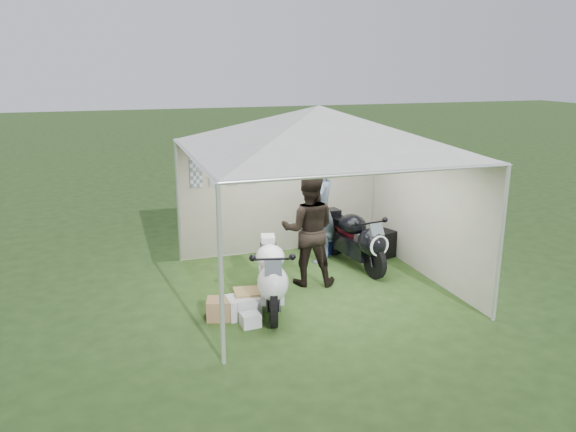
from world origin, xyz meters
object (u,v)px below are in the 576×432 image
object	(u,v)px
crate_1	(247,301)
crate_2	(250,320)
motorcycle_white	(271,275)
crate_3	(223,309)
paddock_stand	(332,245)
motorcycle_black	(357,239)
crate_0	(243,307)
person_blue_jacket	(322,211)
canopy_tent	(318,133)
equipment_box	(380,244)
person_dark_jacket	(308,230)

from	to	relation	value
crate_1	crate_2	world-z (taller)	crate_1
motorcycle_white	crate_3	distance (m)	0.88
paddock_stand	crate_2	xyz separation A→B (m)	(-2.33, -2.65, -0.06)
motorcycle_black	crate_0	size ratio (longest dim) A/B	4.30
motorcycle_white	motorcycle_black	xyz separation A→B (m)	(1.99, 1.25, 0.00)
person_blue_jacket	crate_2	distance (m)	3.13
canopy_tent	motorcycle_black	bearing A→B (deg)	30.65
paddock_stand	equipment_box	distance (m)	0.95
person_dark_jacket	motorcycle_black	bearing A→B (deg)	-139.17
person_blue_jacket	crate_1	distance (m)	2.73
crate_2	crate_0	bearing A→B (deg)	93.06
motorcycle_black	crate_1	bearing A→B (deg)	-159.17
person_dark_jacket	equipment_box	distance (m)	2.09
equipment_box	crate_2	distance (m)	3.79
person_blue_jacket	crate_2	size ratio (longest dim) A/B	7.22
canopy_tent	crate_3	distance (m)	3.08
canopy_tent	motorcycle_white	xyz separation A→B (m)	(-0.98, -0.65, -2.02)
paddock_stand	crate_1	size ratio (longest dim) A/B	1.11
person_dark_jacket	crate_1	bearing A→B (deg)	51.65
motorcycle_black	crate_3	xyz separation A→B (m)	(-2.76, -1.36, -0.40)
equipment_box	crate_0	xyz separation A→B (m)	(-3.15, -1.79, -0.10)
crate_2	motorcycle_white	bearing A→B (deg)	47.06
crate_3	crate_0	bearing A→B (deg)	-4.51
motorcycle_white	crate_2	bearing A→B (deg)	-119.75
person_blue_jacket	equipment_box	distance (m)	1.37
person_dark_jacket	person_blue_jacket	size ratio (longest dim) A/B	0.98
paddock_stand	crate_0	distance (m)	3.28
motorcycle_black	person_dark_jacket	world-z (taller)	person_dark_jacket
crate_1	person_dark_jacket	bearing A→B (deg)	32.81
crate_0	motorcycle_white	bearing A→B (deg)	15.99
canopy_tent	crate_2	distance (m)	3.08
paddock_stand	crate_1	bearing A→B (deg)	-136.04
motorcycle_black	crate_3	size ratio (longest dim) A/B	4.42
person_blue_jacket	crate_0	bearing A→B (deg)	-13.73
person_dark_jacket	equipment_box	bearing A→B (deg)	-135.84
crate_3	motorcycle_black	bearing A→B (deg)	26.27
equipment_box	motorcycle_white	bearing A→B (deg)	-148.30
motorcycle_black	crate_2	world-z (taller)	motorcycle_black
crate_1	crate_2	xyz separation A→B (m)	(-0.08, -0.48, -0.07)
crate_3	person_blue_jacket	bearing A→B (deg)	39.72
person_dark_jacket	crate_1	world-z (taller)	person_dark_jacket
motorcycle_black	person_dark_jacket	bearing A→B (deg)	-165.23
crate_0	crate_3	xyz separation A→B (m)	(-0.30, 0.02, -0.00)
motorcycle_black	paddock_stand	world-z (taller)	motorcycle_black
person_dark_jacket	crate_3	bearing A→B (deg)	47.79
motorcycle_white	paddock_stand	world-z (taller)	motorcycle_white
person_dark_jacket	crate_2	world-z (taller)	person_dark_jacket
equipment_box	crate_2	world-z (taller)	equipment_box
crate_3	equipment_box	bearing A→B (deg)	27.09
motorcycle_white	person_dark_jacket	size ratio (longest dim) A/B	1.05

